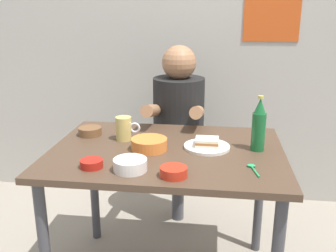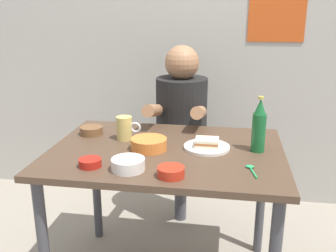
{
  "view_description": "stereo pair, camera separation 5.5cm",
  "coord_description": "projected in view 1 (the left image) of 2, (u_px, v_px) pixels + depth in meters",
  "views": [
    {
      "loc": [
        0.23,
        -1.69,
        1.38
      ],
      "look_at": [
        0.0,
        0.05,
        0.84
      ],
      "focal_mm": 41.05,
      "sensor_mm": 36.0,
      "label": 1
    },
    {
      "loc": [
        0.28,
        -1.68,
        1.38
      ],
      "look_at": [
        0.0,
        0.05,
        0.84
      ],
      "focal_mm": 41.05,
      "sensor_mm": 36.0,
      "label": 2
    }
  ],
  "objects": [
    {
      "name": "rice_bowl_white",
      "position": [
        130.0,
        164.0,
        1.58
      ],
      "size": [
        0.14,
        0.14,
        0.05
      ],
      "color": "silver",
      "rests_on": "dining_table"
    },
    {
      "name": "sandwich",
      "position": [
        207.0,
        142.0,
        1.83
      ],
      "size": [
        0.11,
        0.09,
        0.04
      ],
      "color": "beige",
      "rests_on": "plate_orange"
    },
    {
      "name": "beer_bottle",
      "position": [
        259.0,
        126.0,
        1.78
      ],
      "size": [
        0.06,
        0.06,
        0.26
      ],
      "color": "#19602D",
      "rests_on": "dining_table"
    },
    {
      "name": "condiment_bowl_brown",
      "position": [
        90.0,
        131.0,
        2.02
      ],
      "size": [
        0.12,
        0.12,
        0.04
      ],
      "color": "brown",
      "rests_on": "dining_table"
    },
    {
      "name": "soup_bowl_orange",
      "position": [
        149.0,
        144.0,
        1.81
      ],
      "size": [
        0.17,
        0.17,
        0.05
      ],
      "color": "orange",
      "rests_on": "dining_table"
    },
    {
      "name": "spoon",
      "position": [
        253.0,
        168.0,
        1.6
      ],
      "size": [
        0.05,
        0.12,
        0.01
      ],
      "color": "#26A559",
      "rests_on": "dining_table"
    },
    {
      "name": "sauce_bowl_chili",
      "position": [
        174.0,
        171.0,
        1.52
      ],
      "size": [
        0.11,
        0.11,
        0.04
      ],
      "color": "red",
      "rests_on": "dining_table"
    },
    {
      "name": "dining_table",
      "position": [
        167.0,
        167.0,
        1.85
      ],
      "size": [
        1.1,
        0.8,
        0.74
      ],
      "color": "#4C3828",
      "rests_on": "ground"
    },
    {
      "name": "beer_mug",
      "position": [
        124.0,
        128.0,
        1.93
      ],
      "size": [
        0.13,
        0.08,
        0.12
      ],
      "color": "#D1BC66",
      "rests_on": "dining_table"
    },
    {
      "name": "sambal_bowl_red",
      "position": [
        92.0,
        163.0,
        1.61
      ],
      "size": [
        0.1,
        0.1,
        0.03
      ],
      "color": "#B21E14",
      "rests_on": "dining_table"
    },
    {
      "name": "wall_back",
      "position": [
        187.0,
        20.0,
        2.65
      ],
      "size": [
        4.4,
        0.09,
        2.6
      ],
      "color": "#ADA89E",
      "rests_on": "ground"
    },
    {
      "name": "stool",
      "position": [
        178.0,
        171.0,
        2.53
      ],
      "size": [
        0.34,
        0.34,
        0.45
      ],
      "color": "#4C4C51",
      "rests_on": "ground"
    },
    {
      "name": "plate_orange",
      "position": [
        207.0,
        147.0,
        1.83
      ],
      "size": [
        0.22,
        0.22,
        0.01
      ],
      "primitive_type": "cylinder",
      "color": "silver",
      "rests_on": "dining_table"
    },
    {
      "name": "person_seated",
      "position": [
        178.0,
        111.0,
        2.4
      ],
      "size": [
        0.33,
        0.56,
        0.72
      ],
      "color": "black",
      "rests_on": "stool"
    }
  ]
}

